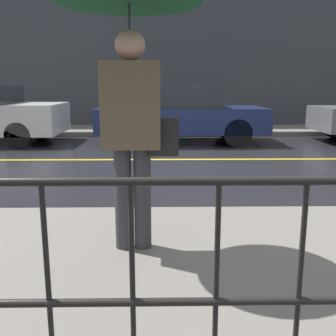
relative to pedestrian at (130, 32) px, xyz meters
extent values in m
plane|color=black|center=(0.64, 4.63, -1.86)|extent=(80.00, 80.00, 0.00)
cube|color=slate|center=(0.64, -0.37, -1.79)|extent=(28.00, 2.92, 0.14)
cube|color=slate|center=(0.64, 9.20, -1.79)|extent=(28.00, 2.07, 0.14)
cube|color=gold|center=(0.64, 4.63, -1.86)|extent=(25.20, 0.12, 0.01)
cube|color=#383D42|center=(0.64, 10.39, 0.78)|extent=(28.00, 0.30, 5.28)
cylinder|color=black|center=(0.64, -1.59, -0.77)|extent=(12.00, 0.04, 0.04)
cylinder|color=black|center=(0.64, -1.59, -1.29)|extent=(12.00, 0.04, 0.04)
cylinder|color=black|center=(-0.25, -1.59, -1.25)|extent=(0.02, 0.02, 0.96)
cylinder|color=black|center=(0.11, -1.59, -1.25)|extent=(0.02, 0.02, 0.96)
cylinder|color=black|center=(0.46, -1.59, -1.25)|extent=(0.02, 0.02, 0.96)
cylinder|color=black|center=(0.81, -1.59, -1.25)|extent=(0.02, 0.02, 0.96)
cylinder|color=#333338|center=(-0.08, 0.00, -1.30)|extent=(0.14, 0.14, 0.84)
cylinder|color=#333338|center=(0.07, 0.00, -1.30)|extent=(0.14, 0.14, 0.84)
cube|color=brown|center=(0.00, 0.00, -0.55)|extent=(0.46, 0.27, 0.67)
sphere|color=tan|center=(0.00, 0.00, -0.10)|extent=(0.23, 0.23, 0.23)
cylinder|color=#262628|center=(0.00, 0.00, -0.18)|extent=(0.02, 0.02, 0.75)
cube|color=black|center=(0.25, 0.00, -0.79)|extent=(0.24, 0.12, 0.30)
cylinder|color=black|center=(-3.14, 7.86, -1.56)|extent=(0.61, 0.22, 0.61)
cylinder|color=black|center=(-3.14, 6.16, -1.56)|extent=(0.61, 0.22, 0.61)
cube|color=#19234C|center=(0.74, 7.01, -1.26)|extent=(4.22, 1.86, 0.62)
cube|color=#1E2328|center=(0.57, 7.01, -0.70)|extent=(2.20, 1.71, 0.50)
cylinder|color=black|center=(2.05, 7.83, -1.52)|extent=(0.68, 0.22, 0.68)
cylinder|color=black|center=(2.05, 6.19, -1.52)|extent=(0.68, 0.22, 0.68)
cylinder|color=black|center=(-0.57, 7.83, -1.52)|extent=(0.68, 0.22, 0.68)
cylinder|color=black|center=(-0.57, 6.19, -1.52)|extent=(0.68, 0.22, 0.68)
cylinder|color=black|center=(5.10, 7.75, -1.51)|extent=(0.71, 0.22, 0.71)
camera|label=1|loc=(0.23, -3.10, -0.39)|focal=42.00mm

